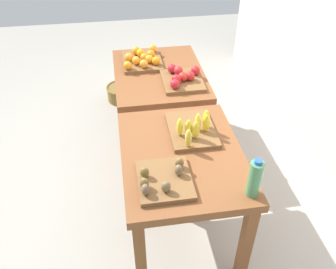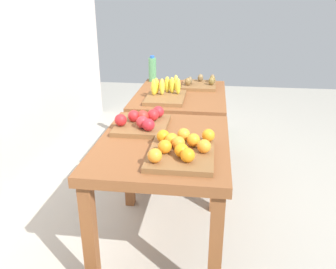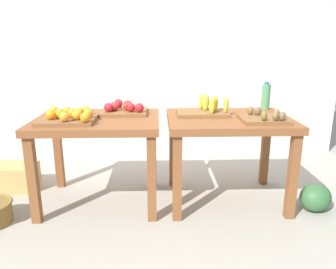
% 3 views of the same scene
% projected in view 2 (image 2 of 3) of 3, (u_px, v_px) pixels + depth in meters
% --- Properties ---
extents(ground_plane, '(8.00, 8.00, 0.00)m').
position_uv_depth(ground_plane, '(173.00, 200.00, 2.97)').
color(ground_plane, '#A19D91').
extents(display_table_left, '(1.04, 0.80, 0.77)m').
position_uv_depth(display_table_left, '(163.00, 158.00, 2.21)').
color(display_table_left, brown).
rests_on(display_table_left, ground_plane).
extents(display_table_right, '(1.04, 0.80, 0.77)m').
position_uv_depth(display_table_right, '(180.00, 105.00, 3.24)').
color(display_table_right, brown).
rests_on(display_table_right, ground_plane).
extents(orange_bin, '(0.44, 0.37, 0.11)m').
position_uv_depth(orange_bin, '(181.00, 149.00, 1.95)').
color(orange_bin, brown).
rests_on(orange_bin, display_table_left).
extents(apple_bin, '(0.40, 0.36, 0.11)m').
position_uv_depth(apple_bin, '(143.00, 122.00, 2.36)').
color(apple_bin, brown).
rests_on(apple_bin, display_table_left).
extents(banana_crate, '(0.45, 0.32, 0.17)m').
position_uv_depth(banana_crate, '(166.00, 94.00, 3.02)').
color(banana_crate, brown).
rests_on(banana_crate, display_table_right).
extents(kiwi_bin, '(0.36, 0.32, 0.10)m').
position_uv_depth(kiwi_bin, '(200.00, 84.00, 3.40)').
color(kiwi_bin, brown).
rests_on(kiwi_bin, display_table_right).
extents(water_bottle, '(0.08, 0.08, 0.26)m').
position_uv_depth(water_bottle, '(152.00, 69.00, 3.57)').
color(water_bottle, '#4C8C59').
rests_on(water_bottle, display_table_right).
extents(watermelon_pile, '(0.67, 0.40, 0.24)m').
position_uv_depth(watermelon_pile, '(209.00, 127.00, 4.22)').
color(watermelon_pile, '#266B3A').
rests_on(watermelon_pile, ground_plane).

